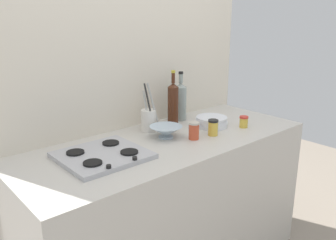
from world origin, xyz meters
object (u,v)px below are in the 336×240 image
(wine_bottle_leftmost, at_px, (181,101))
(wine_bottle_mid_left, at_px, (173,104))
(condiment_jar_rear, at_px, (213,127))
(condiment_jar_spare, at_px, (194,131))
(stovetop_hob, at_px, (103,155))
(condiment_jar_front, at_px, (244,122))
(utensil_crock, at_px, (149,119))
(mixing_bowl, at_px, (166,131))
(plate_stack, at_px, (212,122))

(wine_bottle_leftmost, height_order, wine_bottle_mid_left, wine_bottle_mid_left)
(condiment_jar_rear, bearing_deg, condiment_jar_spare, 168.29)
(stovetop_hob, xyz_separation_m, wine_bottle_mid_left, (0.64, 0.18, 0.13))
(condiment_jar_rear, bearing_deg, stovetop_hob, 168.95)
(condiment_jar_rear, bearing_deg, condiment_jar_front, -5.13)
(wine_bottle_leftmost, relative_size, wine_bottle_mid_left, 0.92)
(utensil_crock, xyz_separation_m, condiment_jar_spare, (0.11, -0.29, -0.02))
(utensil_crock, relative_size, condiment_jar_front, 4.20)
(mixing_bowl, relative_size, utensil_crock, 0.63)
(stovetop_hob, distance_m, condiment_jar_rear, 0.70)
(plate_stack, bearing_deg, condiment_jar_front, -46.67)
(plate_stack, height_order, wine_bottle_mid_left, wine_bottle_mid_left)
(plate_stack, height_order, condiment_jar_front, condiment_jar_front)
(mixing_bowl, height_order, utensil_crock, utensil_crock)
(condiment_jar_spare, bearing_deg, utensil_crock, 110.28)
(condiment_jar_front, distance_m, condiment_jar_rear, 0.27)
(condiment_jar_front, bearing_deg, wine_bottle_leftmost, 115.91)
(mixing_bowl, height_order, condiment_jar_spare, condiment_jar_spare)
(condiment_jar_front, xyz_separation_m, condiment_jar_rear, (-0.27, 0.02, 0.01))
(condiment_jar_front, bearing_deg, plate_stack, 133.33)
(stovetop_hob, xyz_separation_m, utensil_crock, (0.44, 0.18, 0.06))
(mixing_bowl, distance_m, condiment_jar_spare, 0.17)
(plate_stack, xyz_separation_m, condiment_jar_rear, (-0.13, -0.13, 0.02))
(condiment_jar_spare, bearing_deg, plate_stack, 20.49)
(condiment_jar_front, relative_size, condiment_jar_spare, 0.71)
(mixing_bowl, xyz_separation_m, condiment_jar_front, (0.51, -0.18, -0.00))
(wine_bottle_leftmost, distance_m, condiment_jar_spare, 0.41)
(wine_bottle_mid_left, bearing_deg, plate_stack, -47.04)
(wine_bottle_leftmost, bearing_deg, plate_stack, -78.37)
(stovetop_hob, relative_size, mixing_bowl, 2.15)
(plate_stack, bearing_deg, mixing_bowl, 175.62)
(condiment_jar_front, bearing_deg, stovetop_hob, 170.59)
(wine_bottle_leftmost, bearing_deg, condiment_jar_front, -64.09)
(condiment_jar_front, bearing_deg, utensil_crock, 146.08)
(wine_bottle_mid_left, bearing_deg, wine_bottle_leftmost, 26.06)
(wine_bottle_mid_left, relative_size, condiment_jar_front, 4.93)
(stovetop_hob, bearing_deg, wine_bottle_mid_left, 15.41)
(utensil_crock, bearing_deg, condiment_jar_rear, -52.76)
(condiment_jar_front, bearing_deg, condiment_jar_rear, 174.87)
(plate_stack, distance_m, wine_bottle_mid_left, 0.28)
(mixing_bowl, relative_size, condiment_jar_rear, 2.01)
(plate_stack, xyz_separation_m, wine_bottle_mid_left, (-0.17, 0.18, 0.11))
(stovetop_hob, height_order, condiment_jar_rear, condiment_jar_rear)
(plate_stack, relative_size, utensil_crock, 0.67)
(mixing_bowl, bearing_deg, wine_bottle_leftmost, 34.25)
(plate_stack, relative_size, wine_bottle_leftmost, 0.62)
(wine_bottle_leftmost, relative_size, condiment_jar_spare, 3.24)
(wine_bottle_mid_left, xyz_separation_m, condiment_jar_rear, (0.05, -0.31, -0.10))
(plate_stack, bearing_deg, condiment_jar_rear, -135.19)
(stovetop_hob, xyz_separation_m, plate_stack, (0.81, -0.01, 0.02))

